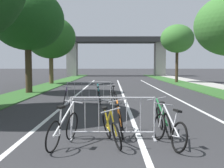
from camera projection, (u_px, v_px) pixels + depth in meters
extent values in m
cube|color=#2D5B26|center=(48.00, 85.00, 24.17)|extent=(2.22, 53.33, 0.05)
cube|color=#2D5B26|center=(188.00, 85.00, 24.22)|extent=(2.22, 53.33, 0.05)
cube|color=#9E9B93|center=(212.00, 85.00, 24.23)|extent=(2.08, 53.33, 0.08)
cube|color=silver|center=(121.00, 93.00, 17.82)|extent=(0.14, 30.85, 0.01)
cube|color=silver|center=(164.00, 93.00, 17.84)|extent=(0.14, 30.85, 0.01)
cube|color=silver|center=(78.00, 93.00, 17.81)|extent=(0.14, 30.85, 0.01)
cube|color=#2D2D30|center=(115.00, 40.00, 45.98)|extent=(18.51, 4.02, 0.86)
cube|color=#9E9B93|center=(71.00, 59.00, 46.18)|extent=(1.65, 2.40, 5.74)
cube|color=#9E9B93|center=(159.00, 59.00, 46.24)|extent=(1.65, 2.40, 5.74)
cylinder|color=#3D2D1E|center=(27.00, 70.00, 17.46)|extent=(0.43, 0.43, 3.04)
ellipsoid|color=#194719|center=(26.00, 19.00, 17.23)|extent=(4.70, 4.70, 3.99)
cylinder|color=brown|center=(50.00, 70.00, 26.37)|extent=(0.41, 0.41, 2.74)
ellipsoid|color=#23561E|center=(50.00, 37.00, 26.15)|extent=(4.85, 4.85, 4.12)
cylinder|color=#3D2D1E|center=(176.00, 67.00, 28.40)|extent=(0.30, 0.30, 3.33)
ellipsoid|color=#38702D|center=(176.00, 39.00, 28.19)|extent=(3.48, 3.48, 2.96)
cylinder|color=#ADADB2|center=(70.00, 118.00, 6.57)|extent=(0.04, 0.04, 1.05)
cube|color=#ADADB2|center=(70.00, 138.00, 6.61)|extent=(0.07, 0.44, 0.03)
cylinder|color=#ADADB2|center=(153.00, 118.00, 6.55)|extent=(0.04, 0.04, 1.05)
cube|color=#ADADB2|center=(153.00, 139.00, 6.58)|extent=(0.07, 0.44, 0.03)
cylinder|color=#ADADB2|center=(112.00, 98.00, 6.53)|extent=(2.04, 0.07, 0.04)
cylinder|color=#ADADB2|center=(112.00, 132.00, 6.59)|extent=(2.04, 0.07, 0.04)
cylinder|color=#ADADB2|center=(84.00, 114.00, 6.56)|extent=(0.02, 0.02, 0.87)
cylinder|color=#ADADB2|center=(98.00, 115.00, 6.56)|extent=(0.02, 0.02, 0.87)
cylinder|color=#ADADB2|center=(112.00, 115.00, 6.56)|extent=(0.02, 0.02, 0.87)
cylinder|color=#ADADB2|center=(126.00, 115.00, 6.55)|extent=(0.02, 0.02, 0.87)
cylinder|color=#ADADB2|center=(139.00, 115.00, 6.55)|extent=(0.02, 0.02, 0.87)
cylinder|color=#ADADB2|center=(66.00, 93.00, 12.53)|extent=(0.04, 0.04, 1.05)
cube|color=#ADADB2|center=(66.00, 104.00, 12.56)|extent=(0.07, 0.44, 0.03)
cylinder|color=#ADADB2|center=(110.00, 93.00, 12.58)|extent=(0.04, 0.04, 1.05)
cube|color=#ADADB2|center=(110.00, 104.00, 12.61)|extent=(0.07, 0.44, 0.03)
cylinder|color=#ADADB2|center=(88.00, 82.00, 12.52)|extent=(2.04, 0.08, 0.04)
cylinder|color=#ADADB2|center=(88.00, 100.00, 12.58)|extent=(2.04, 0.08, 0.04)
cylinder|color=#ADADB2|center=(73.00, 91.00, 12.53)|extent=(0.02, 0.02, 0.87)
cylinder|color=#ADADB2|center=(81.00, 91.00, 12.54)|extent=(0.02, 0.02, 0.87)
cylinder|color=#ADADB2|center=(88.00, 91.00, 12.55)|extent=(0.02, 0.02, 0.87)
cylinder|color=#ADADB2|center=(95.00, 91.00, 12.56)|extent=(0.02, 0.02, 0.87)
cylinder|color=#ADADB2|center=(102.00, 91.00, 12.56)|extent=(0.02, 0.02, 0.87)
torus|color=black|center=(64.00, 95.00, 13.40)|extent=(0.26, 0.65, 0.63)
torus|color=black|center=(64.00, 98.00, 12.45)|extent=(0.26, 0.65, 0.63)
cylinder|color=#662884|center=(65.00, 91.00, 12.94)|extent=(0.29, 0.92, 0.52)
cylinder|color=#662884|center=(65.00, 91.00, 13.12)|extent=(0.17, 0.14, 0.62)
cylinder|color=#662884|center=(64.00, 96.00, 13.25)|extent=(0.07, 0.31, 0.07)
cylinder|color=#662884|center=(65.00, 92.00, 12.47)|extent=(0.14, 0.11, 0.49)
cube|color=black|center=(66.00, 84.00, 13.14)|extent=(0.14, 0.25, 0.07)
cylinder|color=#99999E|center=(66.00, 87.00, 12.48)|extent=(0.49, 0.10, 0.13)
torus|color=black|center=(98.00, 98.00, 12.50)|extent=(0.16, 0.64, 0.64)
torus|color=black|center=(98.00, 95.00, 13.47)|extent=(0.16, 0.64, 0.64)
cylinder|color=#197A7F|center=(97.00, 90.00, 12.94)|extent=(0.16, 0.95, 0.61)
cylinder|color=#197A7F|center=(98.00, 92.00, 12.76)|extent=(0.13, 0.12, 0.53)
cylinder|color=#197A7F|center=(98.00, 98.00, 12.65)|extent=(0.03, 0.32, 0.08)
cylinder|color=#197A7F|center=(98.00, 90.00, 13.42)|extent=(0.13, 0.10, 0.58)
cube|color=black|center=(97.00, 87.00, 12.70)|extent=(0.11, 0.24, 0.06)
cylinder|color=#99999E|center=(97.00, 84.00, 13.38)|extent=(0.47, 0.04, 0.10)
torus|color=black|center=(120.00, 126.00, 6.55)|extent=(0.19, 0.66, 0.65)
torus|color=black|center=(120.00, 118.00, 7.56)|extent=(0.19, 0.66, 0.65)
cylinder|color=orange|center=(118.00, 113.00, 7.01)|extent=(0.11, 0.98, 0.55)
cylinder|color=orange|center=(118.00, 115.00, 6.82)|extent=(0.16, 0.12, 0.54)
cylinder|color=orange|center=(120.00, 126.00, 6.71)|extent=(0.05, 0.33, 0.08)
cylinder|color=orange|center=(118.00, 109.00, 7.52)|extent=(0.15, 0.09, 0.52)
cube|color=black|center=(116.00, 105.00, 6.77)|extent=(0.12, 0.24, 0.07)
cylinder|color=#99999E|center=(116.00, 101.00, 7.47)|extent=(0.49, 0.04, 0.13)
torus|color=black|center=(105.00, 126.00, 6.64)|extent=(0.32, 0.65, 0.62)
torus|color=black|center=(116.00, 136.00, 5.70)|extent=(0.32, 0.65, 0.62)
cylinder|color=gold|center=(107.00, 119.00, 6.16)|extent=(0.15, 0.94, 0.59)
cylinder|color=gold|center=(106.00, 119.00, 6.34)|extent=(0.17, 0.08, 0.55)
cylinder|color=gold|center=(107.00, 128.00, 6.49)|extent=(0.11, 0.31, 0.07)
cylinder|color=gold|center=(113.00, 123.00, 5.69)|extent=(0.16, 0.06, 0.56)
cube|color=black|center=(103.00, 108.00, 6.34)|extent=(0.16, 0.26, 0.07)
cylinder|color=#99999E|center=(110.00, 110.00, 5.68)|extent=(0.42, 0.13, 0.12)
torus|color=black|center=(52.00, 137.00, 5.55)|extent=(0.27, 0.69, 0.68)
torus|color=black|center=(71.00, 126.00, 6.52)|extent=(0.27, 0.69, 0.68)
cylinder|color=silver|center=(63.00, 118.00, 5.98)|extent=(0.34, 0.95, 0.64)
cylinder|color=silver|center=(59.00, 121.00, 5.80)|extent=(0.10, 0.14, 0.64)
cylinder|color=silver|center=(55.00, 136.00, 5.71)|extent=(0.10, 0.32, 0.08)
cylinder|color=silver|center=(72.00, 114.00, 6.47)|extent=(0.10, 0.11, 0.61)
cube|color=black|center=(60.00, 107.00, 5.73)|extent=(0.16, 0.26, 0.06)
cylinder|color=#99999E|center=(73.00, 102.00, 6.42)|extent=(0.45, 0.14, 0.08)
torus|color=black|center=(114.00, 98.00, 12.47)|extent=(0.22, 0.63, 0.62)
torus|color=black|center=(110.00, 95.00, 13.48)|extent=(0.22, 0.63, 0.62)
cylinder|color=black|center=(112.00, 91.00, 12.93)|extent=(0.27, 0.98, 0.54)
cylinder|color=black|center=(113.00, 92.00, 12.74)|extent=(0.09, 0.13, 0.58)
cylinder|color=black|center=(114.00, 98.00, 12.63)|extent=(0.08, 0.33, 0.07)
cylinder|color=black|center=(110.00, 90.00, 13.43)|extent=(0.08, 0.10, 0.51)
cube|color=black|center=(112.00, 86.00, 12.68)|extent=(0.15, 0.26, 0.06)
cylinder|color=#99999E|center=(109.00, 85.00, 13.38)|extent=(0.44, 0.11, 0.07)
torus|color=black|center=(166.00, 126.00, 6.62)|extent=(0.18, 0.66, 0.66)
torus|color=black|center=(158.00, 118.00, 7.60)|extent=(0.18, 0.66, 0.66)
cylinder|color=#1E7238|center=(161.00, 111.00, 7.06)|extent=(0.16, 0.96, 0.59)
cylinder|color=#1E7238|center=(162.00, 114.00, 6.88)|extent=(0.15, 0.12, 0.59)
cylinder|color=#1E7238|center=(165.00, 125.00, 6.78)|extent=(0.03, 0.32, 0.08)
cylinder|color=#1E7238|center=(157.00, 108.00, 7.55)|extent=(0.14, 0.10, 0.56)
cube|color=black|center=(161.00, 103.00, 6.82)|extent=(0.11, 0.24, 0.07)
cylinder|color=#99999E|center=(156.00, 99.00, 7.51)|extent=(0.53, 0.04, 0.12)
torus|color=black|center=(178.00, 137.00, 5.57)|extent=(0.31, 0.67, 0.65)
torus|color=black|center=(158.00, 126.00, 6.55)|extent=(0.31, 0.67, 0.65)
cylinder|color=#B7B7BC|center=(170.00, 119.00, 6.03)|extent=(0.18, 0.98, 0.59)
cylinder|color=#B7B7BC|center=(173.00, 123.00, 5.84)|extent=(0.15, 0.09, 0.56)
cylinder|color=#B7B7BC|center=(174.00, 136.00, 5.73)|extent=(0.11, 0.32, 0.08)
cylinder|color=#B7B7BC|center=(160.00, 115.00, 6.51)|extent=(0.14, 0.06, 0.56)
cube|color=black|center=(176.00, 111.00, 5.80)|extent=(0.16, 0.26, 0.07)
cylinder|color=#99999E|center=(163.00, 104.00, 6.48)|extent=(0.48, 0.15, 0.11)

